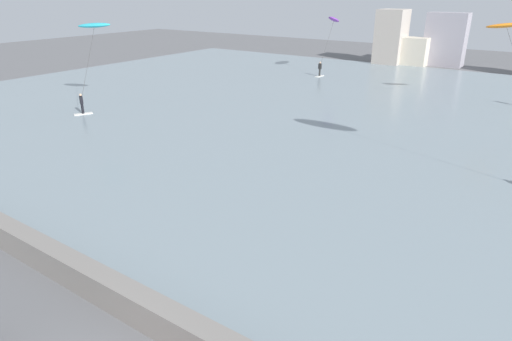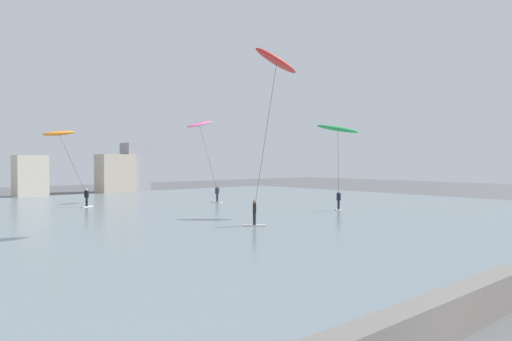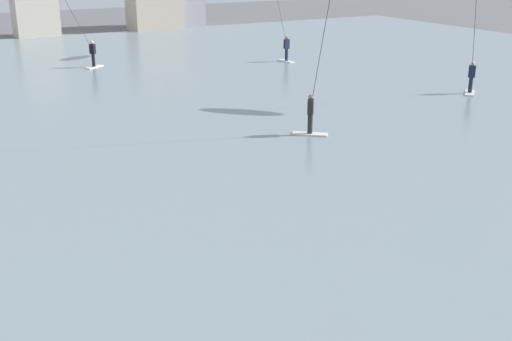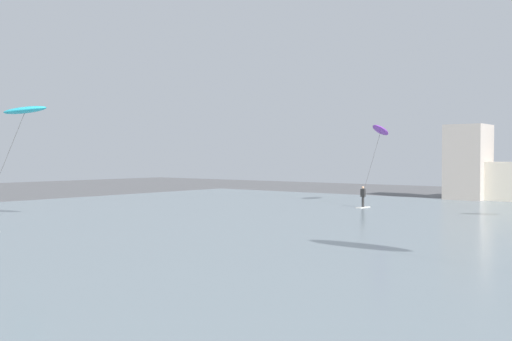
# 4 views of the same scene
# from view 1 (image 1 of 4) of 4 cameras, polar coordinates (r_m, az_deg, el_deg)

# --- Properties ---
(seawall_barrier) EXTENTS (60.00, 0.70, 1.05)m
(seawall_barrier) POSITION_cam_1_polar(r_m,az_deg,el_deg) (13.77, -12.55, -17.90)
(seawall_barrier) COLOR slate
(seawall_barrier) RESTS_ON ground
(water_bay) EXTENTS (84.00, 52.00, 0.10)m
(water_bay) POSITION_cam_1_polar(r_m,az_deg,el_deg) (35.70, 20.33, 5.85)
(water_bay) COLOR gray
(water_bay) RESTS_ON ground
(kitesurfer_orange) EXTENTS (4.80, 1.89, 6.92)m
(kitesurfer_orange) POSITION_cam_1_polar(r_m,az_deg,el_deg) (43.04, 29.76, 15.12)
(kitesurfer_orange) COLOR silver
(kitesurfer_orange) RESTS_ON water_bay
(kitesurfer_purple) EXTENTS (2.38, 5.43, 6.66)m
(kitesurfer_purple) POSITION_cam_1_polar(r_m,az_deg,el_deg) (53.83, 9.86, 18.19)
(kitesurfer_purple) COLOR silver
(kitesurfer_purple) RESTS_ON water_bay
(kitesurfer_cyan) EXTENTS (3.28, 4.45, 6.83)m
(kitesurfer_cyan) POSITION_cam_1_polar(r_m,az_deg,el_deg) (39.36, -20.25, 16.25)
(kitesurfer_cyan) COLOR silver
(kitesurfer_cyan) RESTS_ON water_bay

